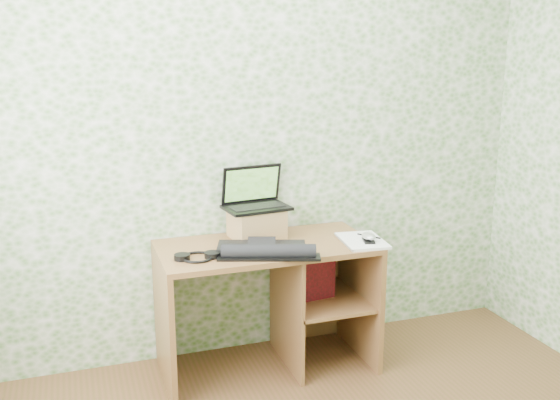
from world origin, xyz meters
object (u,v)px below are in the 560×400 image
object	(u,v)px
laptop	(255,198)
keyboard	(265,249)
desk	(278,286)
riser	(257,223)
notepad	(362,241)

from	to	relation	value
laptop	keyboard	size ratio (longest dim) A/B	0.71
desk	riser	size ratio (longest dim) A/B	4.23
keyboard	notepad	size ratio (longest dim) A/B	1.67
keyboard	laptop	bearing A→B (deg)	100.67
keyboard	desk	bearing A→B (deg)	72.11
desk	keyboard	world-z (taller)	keyboard
riser	notepad	distance (m)	0.61
laptop	notepad	size ratio (longest dim) A/B	1.19
desk	laptop	bearing A→B (deg)	120.07
desk	riser	distance (m)	0.38
notepad	riser	bearing A→B (deg)	159.72
keyboard	riser	bearing A→B (deg)	99.69
desk	keyboard	distance (m)	0.37
riser	notepad	world-z (taller)	riser
desk	notepad	xyz separation A→B (m)	(0.45, -0.16, 0.28)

